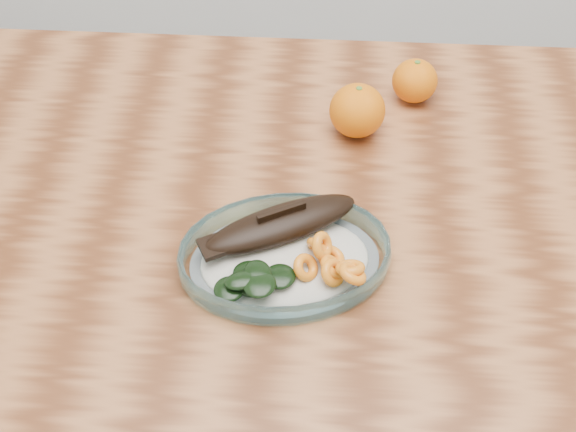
# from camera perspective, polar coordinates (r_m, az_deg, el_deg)

# --- Properties ---
(dining_table) EXTENTS (1.20, 0.80, 0.75)m
(dining_table) POSITION_cam_1_polar(r_m,az_deg,el_deg) (0.97, 5.31, -4.24)
(dining_table) COLOR #5D2E16
(dining_table) RESTS_ON ground
(plated_meal) EXTENTS (0.52, 0.52, 0.08)m
(plated_meal) POSITION_cam_1_polar(r_m,az_deg,el_deg) (0.83, -0.26, -3.03)
(plated_meal) COLOR white
(plated_meal) RESTS_ON dining_table
(orange_left) EXTENTS (0.08, 0.08, 0.08)m
(orange_left) POSITION_cam_1_polar(r_m,az_deg,el_deg) (1.00, 5.49, 8.30)
(orange_left) COLOR #DE6904
(orange_left) RESTS_ON dining_table
(orange_right) EXTENTS (0.07, 0.07, 0.07)m
(orange_right) POSITION_cam_1_polar(r_m,az_deg,el_deg) (1.07, 9.98, 10.48)
(orange_right) COLOR #DE6904
(orange_right) RESTS_ON dining_table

